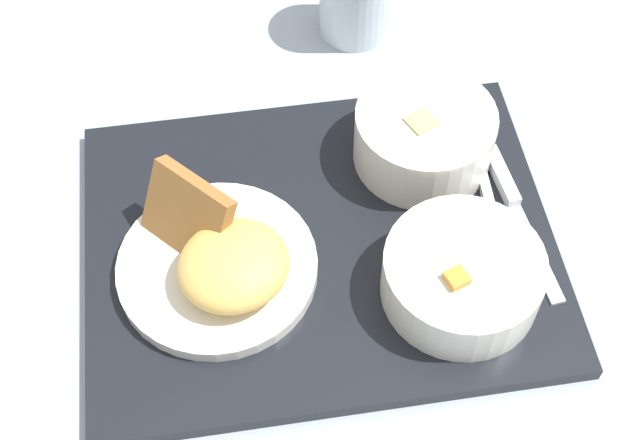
# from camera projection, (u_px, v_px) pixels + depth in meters

# --- Properties ---
(ground_plane) EXTENTS (4.00, 4.00, 0.00)m
(ground_plane) POSITION_uv_depth(u_px,v_px,m) (320.00, 248.00, 0.80)
(ground_plane) COLOR #99A3AD
(serving_tray) EXTENTS (0.44, 0.36, 0.01)m
(serving_tray) POSITION_uv_depth(u_px,v_px,m) (320.00, 244.00, 0.80)
(serving_tray) COLOR black
(serving_tray) RESTS_ON ground_plane
(bowl_salad) EXTENTS (0.13, 0.13, 0.06)m
(bowl_salad) POSITION_uv_depth(u_px,v_px,m) (463.00, 274.00, 0.74)
(bowl_salad) COLOR silver
(bowl_salad) RESTS_ON serving_tray
(bowl_soup) EXTENTS (0.13, 0.13, 0.06)m
(bowl_soup) POSITION_uv_depth(u_px,v_px,m) (424.00, 133.00, 0.82)
(bowl_soup) COLOR silver
(bowl_soup) RESTS_ON serving_tray
(plate_main) EXTENTS (0.17, 0.17, 0.08)m
(plate_main) POSITION_uv_depth(u_px,v_px,m) (221.00, 261.00, 0.75)
(plate_main) COLOR silver
(plate_main) RESTS_ON serving_tray
(knife) EXTENTS (0.01, 0.17, 0.01)m
(knife) POSITION_uv_depth(u_px,v_px,m) (511.00, 197.00, 0.81)
(knife) COLOR silver
(knife) RESTS_ON serving_tray
(spoon) EXTENTS (0.05, 0.17, 0.01)m
(spoon) POSITION_uv_depth(u_px,v_px,m) (490.00, 207.00, 0.80)
(spoon) COLOR silver
(spoon) RESTS_ON serving_tray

